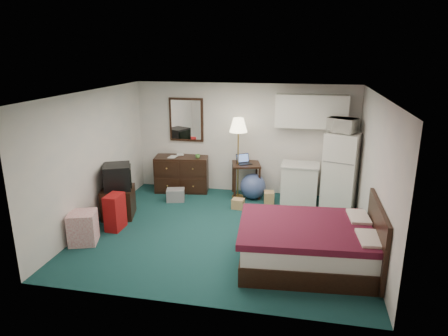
% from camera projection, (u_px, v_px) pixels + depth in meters
% --- Properties ---
extents(floor, '(5.00, 4.50, 0.01)m').
position_uv_depth(floor, '(224.00, 231.00, 7.31)').
color(floor, black).
rests_on(floor, ground).
extents(ceiling, '(5.00, 4.50, 0.01)m').
position_uv_depth(ceiling, '(225.00, 93.00, 6.60)').
color(ceiling, silver).
rests_on(ceiling, walls).
extents(walls, '(5.01, 4.51, 2.50)m').
position_uv_depth(walls, '(224.00, 166.00, 6.96)').
color(walls, silver).
rests_on(walls, floor).
extents(mirror, '(0.80, 0.06, 1.00)m').
position_uv_depth(mirror, '(186.00, 120.00, 9.19)').
color(mirror, white).
rests_on(mirror, walls).
extents(upper_cabinets, '(1.50, 0.35, 0.70)m').
position_uv_depth(upper_cabinets, '(311.00, 111.00, 8.43)').
color(upper_cabinets, white).
rests_on(upper_cabinets, walls).
extents(headboard, '(0.06, 1.56, 1.00)m').
position_uv_depth(headboard, '(376.00, 237.00, 5.86)').
color(headboard, black).
rests_on(headboard, walls).
extents(dresser, '(1.28, 0.72, 0.83)m').
position_uv_depth(dresser, '(182.00, 174.00, 9.33)').
color(dresser, black).
rests_on(dresser, floor).
extents(floor_lamp, '(0.46, 0.46, 1.80)m').
position_uv_depth(floor_lamp, '(238.00, 158.00, 8.78)').
color(floor_lamp, '#C09546').
rests_on(floor_lamp, floor).
extents(desk, '(0.73, 0.73, 0.76)m').
position_uv_depth(desk, '(246.00, 180.00, 9.00)').
color(desk, black).
rests_on(desk, floor).
extents(exercise_ball, '(0.63, 0.63, 0.57)m').
position_uv_depth(exercise_ball, '(253.00, 186.00, 8.86)').
color(exercise_ball, '#3D4F86').
rests_on(exercise_ball, floor).
extents(kitchen_counter, '(0.77, 0.60, 0.83)m').
position_uv_depth(kitchen_counter, '(299.00, 184.00, 8.63)').
color(kitchen_counter, white).
rests_on(kitchen_counter, floor).
extents(fridge, '(0.82, 0.82, 1.59)m').
position_uv_depth(fridge, '(341.00, 170.00, 8.30)').
color(fridge, white).
rests_on(fridge, floor).
extents(bed, '(2.12, 1.72, 0.64)m').
position_uv_depth(bed, '(308.00, 245.00, 6.11)').
color(bed, '#41121C').
rests_on(bed, floor).
extents(tv_stand, '(0.74, 0.78, 0.59)m').
position_uv_depth(tv_stand, '(118.00, 202.00, 7.91)').
color(tv_stand, black).
rests_on(tv_stand, floor).
extents(suitcase, '(0.27, 0.42, 0.67)m').
position_uv_depth(suitcase, '(115.00, 212.00, 7.32)').
color(suitcase, maroon).
rests_on(suitcase, floor).
extents(retail_box, '(0.56, 0.56, 0.55)m').
position_uv_depth(retail_box, '(83.00, 228.00, 6.81)').
color(retail_box, white).
rests_on(retail_box, floor).
extents(file_bin, '(0.44, 0.37, 0.27)m').
position_uv_depth(file_bin, '(176.00, 195.00, 8.76)').
color(file_bin, gray).
rests_on(file_bin, floor).
extents(cardboard_box_a, '(0.27, 0.23, 0.21)m').
position_uv_depth(cardboard_box_a, '(238.00, 204.00, 8.35)').
color(cardboard_box_a, tan).
rests_on(cardboard_box_a, floor).
extents(cardboard_box_b, '(0.24, 0.28, 0.25)m').
position_uv_depth(cardboard_box_b, '(269.00, 197.00, 8.65)').
color(cardboard_box_b, tan).
rests_on(cardboard_box_b, floor).
extents(laptop, '(0.39, 0.37, 0.21)m').
position_uv_depth(laptop, '(245.00, 160.00, 8.81)').
color(laptop, black).
rests_on(laptop, desk).
extents(crt_tv, '(0.70, 0.72, 0.48)m').
position_uv_depth(crt_tv, '(117.00, 177.00, 7.75)').
color(crt_tv, black).
rests_on(crt_tv, tv_stand).
extents(microwave, '(0.62, 0.52, 0.37)m').
position_uv_depth(microwave, '(342.00, 124.00, 8.01)').
color(microwave, white).
rests_on(microwave, fridge).
extents(book_a, '(0.18, 0.04, 0.24)m').
position_uv_depth(book_a, '(169.00, 152.00, 9.14)').
color(book_a, tan).
rests_on(book_a, dresser).
extents(book_b, '(0.16, 0.08, 0.22)m').
position_uv_depth(book_b, '(177.00, 151.00, 9.31)').
color(book_b, tan).
rests_on(book_b, dresser).
extents(mug, '(0.14, 0.12, 0.11)m').
position_uv_depth(mug, '(198.00, 156.00, 9.07)').
color(mug, '#4D8E3A').
rests_on(mug, dresser).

